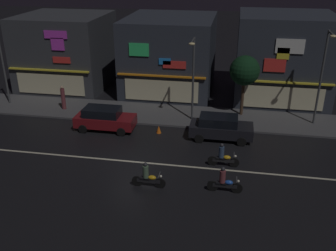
{
  "coord_description": "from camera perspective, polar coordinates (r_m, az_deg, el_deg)",
  "views": [
    {
      "loc": [
        5.83,
        -19.75,
        11.71
      ],
      "look_at": [
        1.82,
        2.75,
        1.38
      ],
      "focal_mm": 40.59,
      "sensor_mm": 36.0,
      "label": 1
    }
  ],
  "objects": [
    {
      "name": "pedestrian_on_sidewalk",
      "position": [
        31.99,
        -15.47,
        3.97
      ],
      "size": [
        0.34,
        0.34,
        1.95
      ],
      "rotation": [
        0.0,
        0.0,
        1.76
      ],
      "color": "brown",
      "rests_on": "sidewalk_far"
    },
    {
      "name": "motorcycle_trailing_far",
      "position": [
        23.04,
        8.23,
        -4.68
      ],
      "size": [
        1.9,
        0.6,
        1.52
      ],
      "rotation": [
        0.0,
        0.0,
        -0.1
      ],
      "color": "black",
      "rests_on": "ground"
    },
    {
      "name": "streetlamp_mid",
      "position": [
        27.77,
        3.76,
        7.92
      ],
      "size": [
        0.44,
        1.64,
        6.26
      ],
      "color": "#47494C",
      "rests_on": "sidewalk_far"
    },
    {
      "name": "sidewalk_far",
      "position": [
        30.33,
        -1.77,
        1.75
      ],
      "size": [
        32.96,
        4.23,
        0.14
      ],
      "primitive_type": "cube",
      "color": "#4C4C4F",
      "rests_on": "ground"
    },
    {
      "name": "ground_plane",
      "position": [
        23.69,
        -5.54,
        -5.42
      ],
      "size": [
        140.0,
        140.0,
        0.0
      ],
      "primitive_type": "plane",
      "color": "black"
    },
    {
      "name": "streetlamp_west",
      "position": [
        33.85,
        -23.87,
        8.98
      ],
      "size": [
        0.44,
        1.64,
        6.33
      ],
      "color": "#47494C",
      "rests_on": "sidewalk_far"
    },
    {
      "name": "motorcycle_opposite_lane",
      "position": [
        20.9,
        -3.09,
        -7.71
      ],
      "size": [
        1.9,
        0.6,
        1.52
      ],
      "rotation": [
        0.0,
        0.0,
        3.08
      ],
      "color": "black",
      "rests_on": "ground"
    },
    {
      "name": "storefront_left_block",
      "position": [
        35.44,
        0.34,
        10.67
      ],
      "size": [
        7.77,
        9.04,
        6.68
      ],
      "color": "#2D333D",
      "rests_on": "ground"
    },
    {
      "name": "lane_divider_stripe",
      "position": [
        23.68,
        -5.54,
        -5.41
      ],
      "size": [
        31.32,
        0.16,
        0.01
      ],
      "primitive_type": "cube",
      "color": "beige",
      "rests_on": "ground"
    },
    {
      "name": "motorcycle_lead",
      "position": [
        20.68,
        8.42,
        -8.35
      ],
      "size": [
        1.9,
        0.6,
        1.52
      ],
      "rotation": [
        0.0,
        0.0,
        3.02
      ],
      "color": "black",
      "rests_on": "ground"
    },
    {
      "name": "streetlamp_east",
      "position": [
        28.98,
        22.24,
        7.58
      ],
      "size": [
        0.44,
        1.64,
        6.92
      ],
      "color": "#47494C",
      "rests_on": "sidewalk_far"
    },
    {
      "name": "storefront_center_block",
      "position": [
        34.36,
        16.83,
        9.73
      ],
      "size": [
        7.72,
        7.45,
        7.3
      ],
      "color": "#2D333D",
      "rests_on": "ground"
    },
    {
      "name": "parked_car_near_kerb",
      "position": [
        27.86,
        -9.5,
        1.08
      ],
      "size": [
        4.3,
        1.98,
        1.67
      ],
      "color": "maroon",
      "rests_on": "ground"
    },
    {
      "name": "parked_car_trailing",
      "position": [
        26.31,
        7.89,
        -0.24
      ],
      "size": [
        4.3,
        1.98,
        1.67
      ],
      "rotation": [
        0.0,
        0.0,
        3.14
      ],
      "color": "black",
      "rests_on": "ground"
    },
    {
      "name": "traffic_cone",
      "position": [
        27.14,
        -1.4,
        -0.59
      ],
      "size": [
        0.36,
        0.36,
        0.55
      ],
      "primitive_type": "cone",
      "color": "orange",
      "rests_on": "ground"
    },
    {
      "name": "street_tree",
      "position": [
        29.47,
        11.44,
        8.04
      ],
      "size": [
        2.28,
        2.28,
        4.71
      ],
      "color": "#473323",
      "rests_on": "sidewalk_far"
    },
    {
      "name": "storefront_right_block",
      "position": [
        37.81,
        -15.02,
        10.75
      ],
      "size": [
        7.73,
        7.86,
        6.71
      ],
      "color": "#383A3F",
      "rests_on": "ground"
    }
  ]
}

